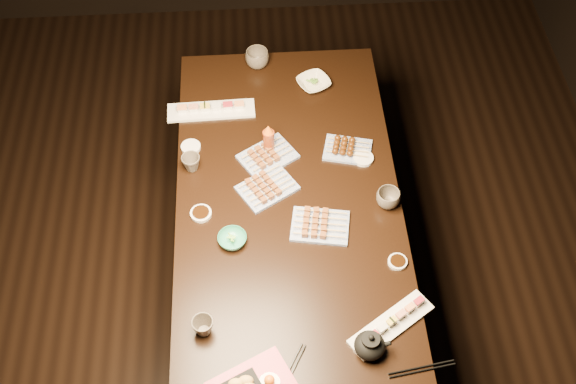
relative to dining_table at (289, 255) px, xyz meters
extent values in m
plane|color=black|center=(-0.22, -0.32, -0.38)|extent=(5.00, 5.00, 0.00)
cube|color=black|center=(0.00, 0.00, 0.00)|extent=(1.11, 1.90, 0.75)
imported|color=#2B8664|center=(-0.23, -0.16, 0.39)|extent=(0.13, 0.13, 0.03)
imported|color=#F6E7C9|center=(0.16, 0.67, 0.39)|extent=(0.19, 0.19, 0.03)
imported|color=#4F463C|center=(-0.33, -0.53, 0.41)|extent=(0.09, 0.09, 0.07)
imported|color=#4F463C|center=(0.39, -0.02, 0.41)|extent=(0.13, 0.13, 0.08)
imported|color=#4F463C|center=(-0.39, 0.21, 0.41)|extent=(0.10, 0.10, 0.07)
imported|color=#4F463C|center=(-0.09, 0.82, 0.42)|extent=(0.13, 0.13, 0.09)
cylinder|color=maroon|center=(-0.07, 0.29, 0.45)|extent=(0.05, 0.05, 0.15)
cylinder|color=white|center=(-0.35, -0.03, 0.38)|extent=(0.12, 0.12, 0.01)
cylinder|color=white|center=(0.33, 0.22, 0.38)|extent=(0.11, 0.11, 0.01)
cylinder|color=white|center=(0.39, -0.30, 0.38)|extent=(0.07, 0.07, 0.01)
cylinder|color=white|center=(-0.40, 0.32, 0.38)|extent=(0.11, 0.11, 0.01)
camera|label=1|loc=(-0.11, -1.70, 2.70)|focal=45.00mm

